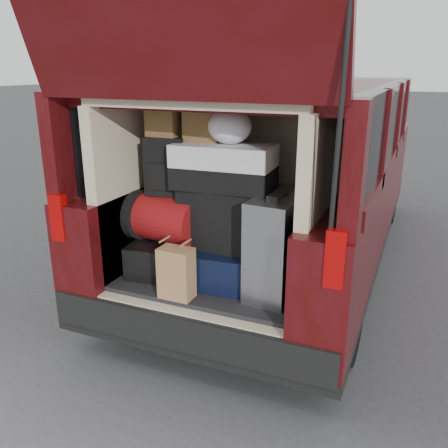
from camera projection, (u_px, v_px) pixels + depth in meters
The scene contains 14 objects.
ground at pixel (207, 360), 3.26m from camera, with size 80.00×80.00×0.00m, color #343437.
minivan at pixel (287, 176), 4.59m from camera, with size 1.90×5.35×2.77m.
load_floor at pixel (223, 307), 3.41m from camera, with size 1.24×1.05×0.55m, color black.
black_hardshell at pixel (168, 254), 3.35m from camera, with size 0.41×0.56×0.23m, color black.
navy_hardshell at pixel (222, 262), 3.19m from camera, with size 0.45×0.55×0.24m, color black.
silver_roller at pixel (276, 248), 2.89m from camera, with size 0.26×0.42×0.63m, color white.
kraft_bag at pixel (176, 273), 2.91m from camera, with size 0.21×0.13×0.32m, color #AF834F.
red_duffel at pixel (166, 219), 3.21m from camera, with size 0.50×0.33×0.33m, color maroon.
black_soft_case at pixel (224, 218), 3.09m from camera, with size 0.54×0.32×0.39m, color black.
backpack at pixel (167, 166), 3.13m from camera, with size 0.27×0.16×0.38m, color black.
twotone_duffel at pixel (224, 167), 2.99m from camera, with size 0.63×0.33×0.28m, color silver.
grocery_sack_lower at pixel (165, 121), 3.06m from camera, with size 0.21×0.17×0.19m, color brown.
grocery_sack_upper at pixel (204, 123), 3.03m from camera, with size 0.23×0.19×0.23m, color brown.
plastic_bag_center at pixel (230, 126), 2.91m from camera, with size 0.27×0.26×0.22m, color white.
Camera 1 is at (1.20, -2.53, 1.92)m, focal length 38.00 mm.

